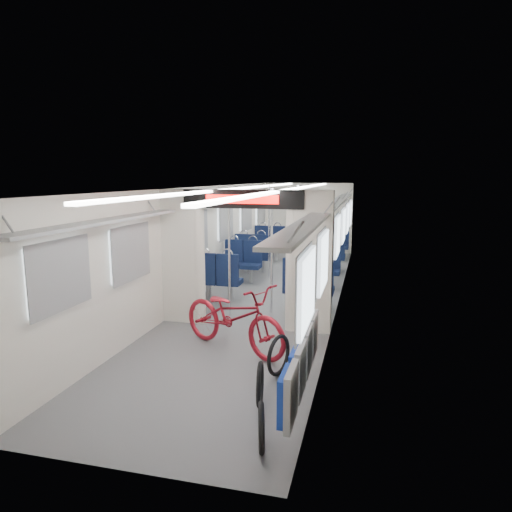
# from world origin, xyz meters

# --- Properties ---
(carriage) EXTENTS (12.00, 12.02, 2.31)m
(carriage) POSITION_xyz_m (0.00, -0.27, 1.50)
(carriage) COLOR #515456
(carriage) RESTS_ON ground
(bicycle) EXTENTS (2.03, 1.48, 1.02)m
(bicycle) POSITION_xyz_m (0.14, -3.09, 0.51)
(bicycle) COLOR maroon
(bicycle) RESTS_ON ground
(flip_bench) EXTENTS (0.12, 2.11, 0.52)m
(flip_bench) POSITION_xyz_m (1.35, -4.61, 0.58)
(flip_bench) COLOR gray
(flip_bench) RESTS_ON carriage
(bike_hoop_a) EXTENTS (0.17, 0.47, 0.48)m
(bike_hoop_a) POSITION_xyz_m (1.11, -5.44, 0.21)
(bike_hoop_a) COLOR black
(bike_hoop_a) RESTS_ON ground
(bike_hoop_b) EXTENTS (0.12, 0.51, 0.51)m
(bike_hoop_b) POSITION_xyz_m (0.90, -4.62, 0.23)
(bike_hoop_b) COLOR black
(bike_hoop_b) RESTS_ON ground
(bike_hoop_c) EXTENTS (0.22, 0.53, 0.54)m
(bike_hoop_c) POSITION_xyz_m (0.94, -3.78, 0.24)
(bike_hoop_c) COLOR black
(bike_hoop_c) RESTS_ON ground
(seat_bay_near_left) EXTENTS (0.92, 2.12, 1.11)m
(seat_bay_near_left) POSITION_xyz_m (-0.93, 0.29, 0.55)
(seat_bay_near_left) COLOR black
(seat_bay_near_left) RESTS_ON ground
(seat_bay_near_right) EXTENTS (0.94, 2.20, 1.14)m
(seat_bay_near_right) POSITION_xyz_m (0.93, 0.07, 0.56)
(seat_bay_near_right) COLOR black
(seat_bay_near_right) RESTS_ON ground
(seat_bay_far_left) EXTENTS (0.94, 2.22, 1.15)m
(seat_bay_far_left) POSITION_xyz_m (-0.93, 3.26, 0.56)
(seat_bay_far_left) COLOR black
(seat_bay_far_left) RESTS_ON ground
(seat_bay_far_right) EXTENTS (0.95, 2.28, 1.16)m
(seat_bay_far_right) POSITION_xyz_m (0.93, 3.79, 0.57)
(seat_bay_far_right) COLOR black
(seat_bay_far_right) RESTS_ON ground
(stanchion_near_left) EXTENTS (0.04, 0.04, 2.30)m
(stanchion_near_left) POSITION_xyz_m (-0.42, -1.50, 1.15)
(stanchion_near_left) COLOR silver
(stanchion_near_left) RESTS_ON ground
(stanchion_near_right) EXTENTS (0.04, 0.04, 2.30)m
(stanchion_near_right) POSITION_xyz_m (0.28, -1.14, 1.15)
(stanchion_near_right) COLOR silver
(stanchion_near_right) RESTS_ON ground
(stanchion_far_left) EXTENTS (0.04, 0.04, 2.30)m
(stanchion_far_left) POSITION_xyz_m (-0.41, 1.78, 1.15)
(stanchion_far_left) COLOR silver
(stanchion_far_left) RESTS_ON ground
(stanchion_far_right) EXTENTS (0.04, 0.04, 2.30)m
(stanchion_far_right) POSITION_xyz_m (0.29, 1.82, 1.15)
(stanchion_far_right) COLOR silver
(stanchion_far_right) RESTS_ON ground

